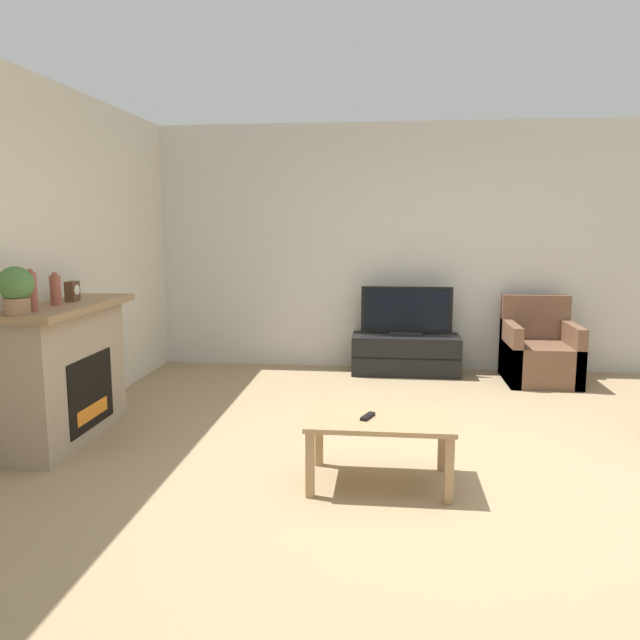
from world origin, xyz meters
TOP-DOWN VIEW (x-y plane):
  - ground_plane at (0.00, 0.00)m, footprint 24.00×24.00m
  - wall_back at (0.00, 3.03)m, footprint 12.00×0.06m
  - wall_left at (-2.89, 0.00)m, footprint 0.06×12.00m
  - fireplace at (-2.66, 0.33)m, footprint 0.50×1.35m
  - mantel_vase_left at (-2.65, -0.07)m, footprint 0.08×0.08m
  - mantel_vase_centre_left at (-2.65, 0.23)m, footprint 0.08×0.08m
  - mantel_clock at (-2.65, 0.47)m, footprint 0.08×0.11m
  - potted_plant at (-2.65, -0.24)m, footprint 0.22×0.22m
  - tv_stand at (-0.08, 2.72)m, footprint 1.15×0.48m
  - tv at (-0.08, 2.72)m, footprint 0.97×0.18m
  - armchair at (1.28, 2.54)m, footprint 0.70×0.76m
  - coffee_table at (-0.32, -0.22)m, footprint 0.89×0.58m
  - remote at (-0.40, -0.26)m, footprint 0.09×0.15m

SIDE VIEW (x-z plane):
  - ground_plane at x=0.00m, z-range 0.00..0.00m
  - tv_stand at x=-0.08m, z-range 0.00..0.42m
  - armchair at x=1.28m, z-range -0.15..0.72m
  - coffee_table at x=-0.32m, z-range 0.16..0.59m
  - remote at x=-0.40m, z-range 0.43..0.45m
  - fireplace at x=-2.66m, z-range 0.01..1.05m
  - tv at x=-0.08m, z-range 0.40..0.93m
  - mantel_clock at x=-2.65m, z-range 1.04..1.19m
  - mantel_vase_centre_left at x=-2.65m, z-range 1.03..1.27m
  - mantel_vase_left at x=-2.65m, z-range 1.03..1.31m
  - potted_plant at x=-2.65m, z-range 1.05..1.36m
  - wall_back at x=0.00m, z-range 0.00..2.70m
  - wall_left at x=-2.89m, z-range 0.00..2.70m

